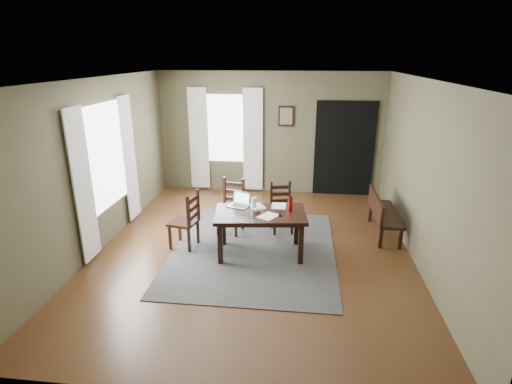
# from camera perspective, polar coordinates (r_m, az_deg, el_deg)

# --- Properties ---
(ground) EXTENTS (5.00, 6.00, 0.01)m
(ground) POSITION_cam_1_polar(r_m,az_deg,el_deg) (6.60, -0.31, -8.30)
(ground) COLOR #492C16
(room_shell) EXTENTS (5.02, 6.02, 2.71)m
(room_shell) POSITION_cam_1_polar(r_m,az_deg,el_deg) (5.99, -0.34, 7.25)
(room_shell) COLOR brown
(room_shell) RESTS_ON ground
(rug) EXTENTS (2.60, 3.20, 0.01)m
(rug) POSITION_cam_1_polar(r_m,az_deg,el_deg) (6.60, -0.31, -8.21)
(rug) COLOR #393939
(rug) RESTS_ON ground
(dining_table) EXTENTS (1.49, 1.00, 0.70)m
(dining_table) POSITION_cam_1_polar(r_m,az_deg,el_deg) (6.22, 0.63, -3.67)
(dining_table) COLOR black
(dining_table) RESTS_ON rug
(chair_end) EXTENTS (0.49, 0.49, 0.96)m
(chair_end) POSITION_cam_1_polar(r_m,az_deg,el_deg) (6.59, -9.93, -4.07)
(chair_end) COLOR black
(chair_end) RESTS_ON rug
(chair_back_left) EXTENTS (0.50, 0.50, 0.96)m
(chair_back_left) POSITION_cam_1_polar(r_m,az_deg,el_deg) (7.09, -3.56, -2.12)
(chair_back_left) COLOR black
(chair_back_left) RESTS_ON rug
(chair_back_right) EXTENTS (0.47, 0.47, 0.88)m
(chair_back_right) POSITION_cam_1_polar(r_m,az_deg,el_deg) (7.14, 3.65, -2.29)
(chair_back_right) COLOR black
(chair_back_right) RESTS_ON rug
(bench) EXTENTS (0.42, 1.29, 0.73)m
(bench) POSITION_cam_1_polar(r_m,az_deg,el_deg) (7.32, 17.56, -2.60)
(bench) COLOR black
(bench) RESTS_ON ground
(laptop) EXTENTS (0.38, 0.34, 0.21)m
(laptop) POSITION_cam_1_polar(r_m,az_deg,el_deg) (6.45, -2.31, -1.49)
(laptop) COLOR #B7B7BC
(laptop) RESTS_ON dining_table
(computer_mouse) EXTENTS (0.10, 0.12, 0.03)m
(computer_mouse) POSITION_cam_1_polar(r_m,az_deg,el_deg) (6.19, 0.09, -2.76)
(computer_mouse) COLOR #3F3F42
(computer_mouse) RESTS_ON dining_table
(tv_remote) EXTENTS (0.07, 0.18, 0.02)m
(tv_remote) POSITION_cam_1_polar(r_m,az_deg,el_deg) (6.12, 3.40, -3.13)
(tv_remote) COLOR black
(tv_remote) RESTS_ON dining_table
(drinking_glass) EXTENTS (0.08, 0.08, 0.17)m
(drinking_glass) POSITION_cam_1_polar(r_m,az_deg,el_deg) (6.36, -0.31, -1.52)
(drinking_glass) COLOR silver
(drinking_glass) RESTS_ON dining_table
(water_bottle) EXTENTS (0.10, 0.10, 0.26)m
(water_bottle) POSITION_cam_1_polar(r_m,az_deg,el_deg) (6.21, 4.89, -1.75)
(water_bottle) COLOR #AB130D
(water_bottle) RESTS_ON dining_table
(paper_b) EXTENTS (0.36, 0.38, 0.00)m
(paper_b) POSITION_cam_1_polar(r_m,az_deg,el_deg) (6.05, 1.77, -3.45)
(paper_b) COLOR white
(paper_b) RESTS_ON dining_table
(paper_c) EXTENTS (0.32, 0.35, 0.00)m
(paper_c) POSITION_cam_1_polar(r_m,az_deg,el_deg) (6.43, 0.14, -2.05)
(paper_c) COLOR white
(paper_c) RESTS_ON dining_table
(paper_d) EXTENTS (0.23, 0.30, 0.00)m
(paper_d) POSITION_cam_1_polar(r_m,az_deg,el_deg) (6.46, 3.29, -1.99)
(paper_d) COLOR white
(paper_d) RESTS_ON dining_table
(window_left) EXTENTS (0.01, 1.30, 1.70)m
(window_left) POSITION_cam_1_polar(r_m,az_deg,el_deg) (6.99, -20.72, 4.77)
(window_left) COLOR white
(window_left) RESTS_ON ground
(window_back) EXTENTS (1.00, 0.01, 1.50)m
(window_back) POSITION_cam_1_polar(r_m,az_deg,el_deg) (9.09, -4.36, 9.02)
(window_back) COLOR white
(window_back) RESTS_ON ground
(curtain_left_near) EXTENTS (0.03, 0.48, 2.30)m
(curtain_left_near) POSITION_cam_1_polar(r_m,az_deg,el_deg) (6.35, -23.48, 0.70)
(curtain_left_near) COLOR silver
(curtain_left_near) RESTS_ON ground
(curtain_left_far) EXTENTS (0.03, 0.48, 2.30)m
(curtain_left_far) POSITION_cam_1_polar(r_m,az_deg,el_deg) (7.75, -17.63, 4.52)
(curtain_left_far) COLOR silver
(curtain_left_far) RESTS_ON ground
(curtain_back_left) EXTENTS (0.44, 0.03, 2.30)m
(curtain_back_left) POSITION_cam_1_polar(r_m,az_deg,el_deg) (9.25, -8.16, 7.48)
(curtain_back_left) COLOR silver
(curtain_back_left) RESTS_ON ground
(curtain_back_right) EXTENTS (0.44, 0.03, 2.30)m
(curtain_back_right) POSITION_cam_1_polar(r_m,az_deg,el_deg) (9.01, -0.45, 7.37)
(curtain_back_right) COLOR silver
(curtain_back_right) RESTS_ON ground
(framed_picture) EXTENTS (0.34, 0.03, 0.44)m
(framed_picture) POSITION_cam_1_polar(r_m,az_deg,el_deg) (8.89, 4.32, 10.75)
(framed_picture) COLOR black
(framed_picture) RESTS_ON ground
(doorway_back) EXTENTS (1.30, 0.03, 2.10)m
(doorway_back) POSITION_cam_1_polar(r_m,az_deg,el_deg) (9.06, 12.50, 6.00)
(doorway_back) COLOR black
(doorway_back) RESTS_ON ground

